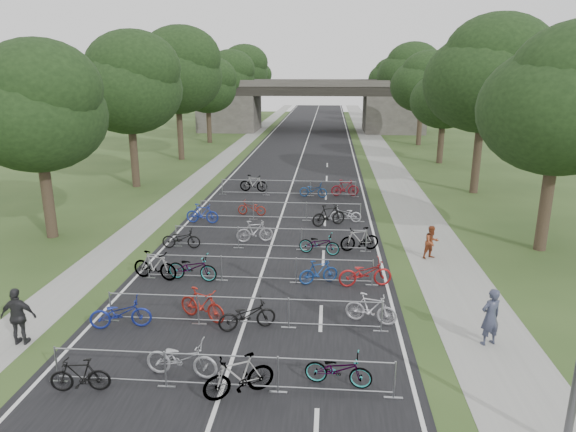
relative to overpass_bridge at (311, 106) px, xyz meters
name	(u,v)px	position (x,y,z in m)	size (l,w,h in m)	color
road	(305,146)	(0.00, -15.00, -3.53)	(11.00, 140.00, 0.01)	black
sidewalk_right	(376,147)	(8.00, -15.00, -3.53)	(3.00, 140.00, 0.01)	gray
sidewalk_left	(240,145)	(-7.50, -15.00, -3.53)	(2.00, 140.00, 0.01)	gray
lane_markings	(305,146)	(0.00, -15.00, -3.53)	(0.12, 140.00, 0.00)	silver
overpass_bridge	(311,106)	(0.00, 0.00, 0.00)	(31.00, 8.00, 7.05)	#423F3B
tree_left_0	(37,110)	(-11.39, -49.07, 2.96)	(6.72, 6.72, 10.25)	#33261C
tree_right_0	(563,103)	(13.11, -49.07, 3.39)	(7.17, 7.17, 10.93)	#33261C
tree_left_1	(129,85)	(-11.39, -37.07, 3.77)	(7.56, 7.56, 11.53)	#33261C
tree_right_1	(487,77)	(13.11, -37.07, 4.37)	(8.18, 8.18, 12.47)	#33261C
tree_left_2	(178,73)	(-11.39, -25.07, 4.58)	(8.40, 8.40, 12.81)	#33261C
tree_right_2	(446,98)	(13.11, -25.07, 2.41)	(6.16, 6.16, 9.39)	#33261C
tree_left_3	(208,87)	(-11.39, -13.07, 2.96)	(6.72, 6.72, 10.25)	#33261C
tree_right_3	(424,83)	(13.11, -13.07, 3.39)	(7.17, 7.17, 10.93)	#33261C
tree_left_4	(228,78)	(-11.39, -1.07, 3.77)	(7.56, 7.56, 11.53)	#33261C
tree_right_4	(409,73)	(13.11, -1.07, 4.37)	(8.18, 8.18, 12.47)	#33261C
tree_left_5	(242,71)	(-11.39, 10.93, 4.58)	(8.40, 8.40, 12.81)	#33261C
tree_right_5	(397,86)	(13.11, 10.93, 2.41)	(6.16, 6.16, 9.39)	#33261C
tree_left_6	(253,80)	(-11.39, 22.93, 2.96)	(6.72, 6.72, 10.25)	#33261C
tree_right_6	(389,78)	(13.11, 22.93, 3.39)	(7.17, 7.17, 10.93)	#33261C
barrier_row_1	(221,372)	(0.00, -61.40, -2.99)	(9.70, 0.08, 1.10)	#919498
barrier_row_2	(243,312)	(0.00, -57.80, -2.99)	(9.70, 0.08, 1.10)	#919498
barrier_row_3	(259,269)	(0.00, -54.00, -2.99)	(9.70, 0.08, 1.10)	#919498
barrier_row_4	(270,238)	(0.00, -50.00, -2.99)	(9.70, 0.08, 1.10)	#919498
barrier_row_5	(280,211)	(0.00, -45.00, -2.99)	(9.70, 0.08, 1.10)	#919498
barrier_row_6	(288,188)	(0.00, -39.00, -2.99)	(9.70, 0.08, 1.10)	#919498
bike_4	(80,375)	(-3.76, -61.76, -3.05)	(0.46, 1.61, 0.97)	black
bike_5	(182,359)	(-1.24, -60.84, -2.98)	(0.73, 2.10, 1.11)	#9D9EA5
bike_6	(239,376)	(0.52, -61.61, -2.94)	(0.55, 1.96, 1.18)	#919498
bike_7	(338,369)	(3.15, -60.93, -3.04)	(0.65, 1.86, 0.98)	#919498
bike_8	(121,313)	(-4.07, -58.23, -3.00)	(0.71, 2.03, 1.06)	navy
bike_9	(202,304)	(-1.49, -57.44, -2.96)	(0.54, 1.92, 1.15)	maroon
bike_10	(247,315)	(0.16, -57.98, -3.02)	(0.68, 1.94, 1.02)	black
bike_11	(371,309)	(4.30, -57.22, -3.00)	(0.50, 1.78, 1.07)	#B5B3BC
bike_12	(155,266)	(-4.30, -54.07, -2.93)	(0.57, 2.00, 1.20)	#919498
bike_13	(192,268)	(-2.73, -54.05, -2.98)	(0.74, 2.11, 1.11)	#919498
bike_14	(319,272)	(2.44, -53.97, -3.03)	(0.47, 1.67, 1.00)	navy
bike_15	(365,273)	(4.30, -54.09, -2.97)	(0.75, 2.15, 1.13)	maroon
bike_16	(181,239)	(-4.30, -50.22, -3.05)	(0.65, 1.86, 0.98)	black
bike_17	(255,231)	(-0.88, -49.01, -2.98)	(0.52, 1.85, 1.11)	#929198
bike_18	(319,244)	(2.39, -50.52, -3.02)	(0.68, 1.95, 1.03)	#919498
bike_19	(360,239)	(4.30, -49.87, -2.96)	(0.54, 1.91, 1.15)	#919498
bike_20	(202,214)	(-4.30, -45.98, -2.97)	(0.53, 1.87, 1.12)	navy
bike_21	(252,208)	(-1.77, -44.13, -3.08)	(0.60, 1.72, 0.90)	maroon
bike_22	(329,215)	(2.81, -45.89, -2.93)	(0.56, 2.00, 1.20)	black
bike_23	(346,214)	(3.77, -45.10, -3.07)	(0.62, 1.77, 0.93)	silver
bike_25	(254,183)	(-2.55, -38.00, -2.93)	(0.56, 2.00, 1.20)	#919498
bike_26	(313,190)	(1.74, -39.31, -3.03)	(0.67, 1.91, 1.00)	navy
bike_27	(345,188)	(3.89, -38.81, -2.96)	(0.54, 1.90, 1.14)	maroon
pedestrian_a	(490,317)	(7.89, -58.33, -2.59)	(0.69, 0.45, 1.88)	#33374C
pedestrian_b	(432,242)	(7.52, -50.66, -2.76)	(0.75, 0.58, 1.54)	brown
pedestrian_c	(19,317)	(-6.80, -59.50, -2.59)	(1.10, 0.46, 1.88)	#262628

